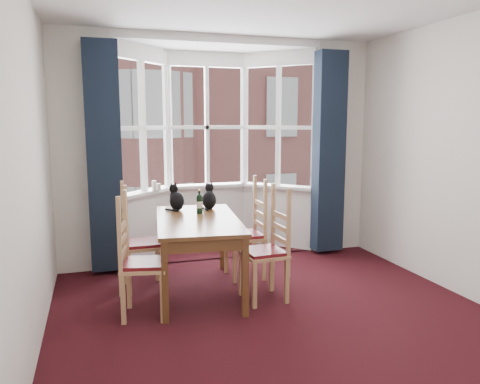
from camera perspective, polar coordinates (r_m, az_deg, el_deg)
name	(u,v)px	position (r m, az deg, el deg)	size (l,w,h in m)	color
floor	(290,331)	(4.17, 6.17, -16.52)	(4.50, 4.50, 0.00)	black
wall_left	(22,176)	(3.50, -25.03, 1.76)	(4.50, 4.50, 0.00)	silver
wall_back_pier_left	(83,153)	(5.71, -18.60, 4.53)	(0.70, 0.12, 2.80)	silver
wall_back_pier_right	(338,148)	(6.53, 11.83, 5.28)	(0.70, 0.12, 2.80)	silver
bay_window	(211,148)	(6.40, -3.52, 5.38)	(2.76, 0.94, 2.80)	white
curtain_left	(104,158)	(5.53, -16.23, 4.00)	(0.38, 0.22, 2.60)	#152030
curtain_right	(329,153)	(6.27, 10.78, 4.71)	(0.38, 0.22, 2.60)	#152030
dining_table	(198,227)	(4.83, -5.18, -4.25)	(0.99, 1.61, 0.78)	brown
chair_left_near	(134,266)	(4.38, -12.80, -8.77)	(0.48, 0.49, 0.92)	tan
chair_left_far	(134,246)	(5.06, -12.76, -6.38)	(0.41, 0.43, 0.92)	tan
chair_right_near	(272,253)	(4.70, 3.93, -7.38)	(0.42, 0.44, 0.92)	tan
chair_right_far	(252,236)	(5.35, 1.52, -5.36)	(0.40, 0.42, 0.92)	tan
cat_left	(176,200)	(5.27, -7.75, -0.92)	(0.22, 0.26, 0.31)	black
cat_right	(209,198)	(5.32, -3.78, -0.78)	(0.21, 0.25, 0.31)	black
wine_bottle	(199,203)	(5.04, -4.97, -1.35)	(0.07, 0.07, 0.26)	black
candle_tall	(154,186)	(6.15, -10.41, 0.76)	(0.06, 0.06, 0.13)	white
candle_short	(159,187)	(6.19, -9.89, 0.63)	(0.06, 0.06, 0.09)	white
street	(119,224)	(36.57, -14.57, -3.79)	(80.00, 80.00, 0.00)	#333335
tenement_building	(137,125)	(17.53, -12.46, 7.99)	(18.40, 7.80, 15.20)	#A86057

